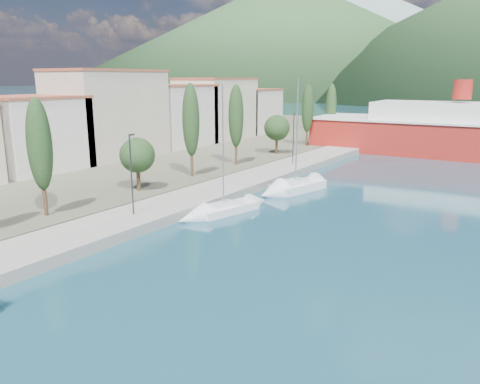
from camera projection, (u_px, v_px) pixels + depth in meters
The scene contains 8 objects.
ground at pixel (471, 123), 117.82m from camera, with size 1400.00×1400.00×0.00m, color #1B4858.
quay at pixel (231, 187), 46.24m from camera, with size 5.00×88.00×0.80m, color gray.
land_strip at pixel (70, 146), 74.68m from camera, with size 70.00×148.00×0.70m, color #565644.
town_buildings at pixel (140, 117), 66.17m from camera, with size 9.20×69.20×11.30m.
tree_row at pixel (224, 125), 53.45m from camera, with size 3.50×62.52×9.96m.
lamp_posts at pixel (146, 168), 36.04m from camera, with size 0.15×48.75×6.06m.
sailboat_near at pixel (209, 213), 37.56m from camera, with size 3.82×8.01×11.15m.
sailboat_mid at pixel (284, 190), 45.18m from camera, with size 4.51×8.46×11.87m.
Camera 1 is at (16.55, -11.13, 10.79)m, focal length 35.00 mm.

